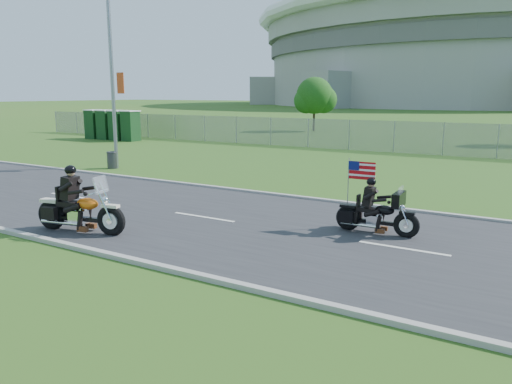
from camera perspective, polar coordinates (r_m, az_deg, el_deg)
The scene contains 15 objects.
ground at distance 14.09m, azimuth 0.54°, elevation -4.07°, with size 420.00×420.00×0.00m, color #25551A.
road at distance 14.09m, azimuth 0.54°, elevation -3.99°, with size 120.00×8.00×0.04m, color #28282B.
curb_north at distance 17.59m, azimuth 7.28°, elevation -0.90°, with size 120.00×0.18×0.12m, color #9E9B93.
curb_south at distance 10.95m, azimuth -10.45°, elevation -8.54°, with size 120.00×0.18×0.12m, color #9E9B93.
fence at distance 33.98m, azimuth 10.59°, elevation 6.45°, with size 60.00×0.03×2.00m, color gray.
stadium at distance 184.07m, azimuth 23.43°, elevation 14.03°, with size 140.40×140.40×29.20m.
streetlight at distance 26.12m, azimuth -15.87°, elevation 15.03°, with size 0.90×2.46×10.00m.
porta_toilet_a at distance 40.83m, azimuth -14.14°, elevation 7.28°, with size 1.10×1.10×2.30m, color #123916.
porta_toilet_b at distance 41.83m, azimuth -15.50°, elevation 7.30°, with size 1.10×1.10×2.30m, color #123916.
porta_toilet_c at distance 42.86m, azimuth -16.80°, elevation 7.32°, with size 1.10×1.10×2.30m, color #123916.
porta_toilet_d at distance 43.90m, azimuth -18.04°, elevation 7.33°, with size 1.10×1.10×2.30m, color #123916.
tree_fence_mid at distance 50.28m, azimuth 6.76°, elevation 10.68°, with size 3.96×3.69×5.30m.
motorcycle_lead at distance 14.24m, azimuth -19.58°, elevation -2.15°, with size 2.74×1.05×1.86m.
motorcycle_follow at distance 13.67m, azimuth 13.60°, elevation -2.60°, with size 2.27×0.75×1.89m.
trash_can at distance 26.08m, azimuth -16.13°, elevation 3.50°, with size 0.47×0.47×0.82m, color #3E3E43.
Camera 1 is at (6.92, -11.70, 3.72)m, focal length 35.00 mm.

